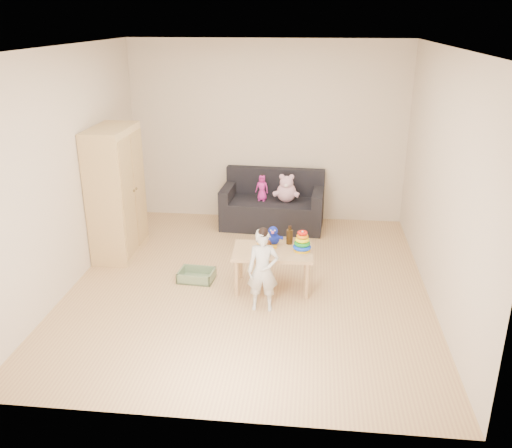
# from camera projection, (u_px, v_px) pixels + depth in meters

# --- Properties ---
(room) EXTENTS (4.50, 4.50, 4.50)m
(room) POSITION_uv_depth(u_px,v_px,m) (249.00, 175.00, 5.75)
(room) COLOR tan
(room) RESTS_ON ground
(wardrobe) EXTENTS (0.45, 0.91, 1.64)m
(wardrobe) POSITION_uv_depth(u_px,v_px,m) (116.00, 192.00, 6.77)
(wardrobe) COLOR tan
(wardrobe) RESTS_ON ground
(sofa) EXTENTS (1.48, 0.80, 0.41)m
(sofa) POSITION_uv_depth(u_px,v_px,m) (272.00, 213.00, 7.86)
(sofa) COLOR black
(sofa) RESTS_ON ground
(play_table) EXTENTS (0.90, 0.59, 0.46)m
(play_table) POSITION_uv_depth(u_px,v_px,m) (273.00, 269.00, 6.07)
(play_table) COLOR tan
(play_table) RESTS_ON ground
(storage_bin) EXTENTS (0.42, 0.33, 0.12)m
(storage_bin) POSITION_uv_depth(u_px,v_px,m) (197.00, 275.00, 6.30)
(storage_bin) COLOR #6A835F
(storage_bin) RESTS_ON ground
(toddler) EXTENTS (0.33, 0.23, 0.87)m
(toddler) POSITION_uv_depth(u_px,v_px,m) (263.00, 271.00, 5.56)
(toddler) COLOR beige
(toddler) RESTS_ON ground
(pink_bear) EXTENTS (0.36, 0.33, 0.34)m
(pink_bear) POSITION_uv_depth(u_px,v_px,m) (286.00, 190.00, 7.66)
(pink_bear) COLOR #E5A8C2
(pink_bear) RESTS_ON sofa
(doll) EXTENTS (0.21, 0.16, 0.37)m
(doll) POSITION_uv_depth(u_px,v_px,m) (262.00, 188.00, 7.70)
(doll) COLOR #D828A1
(doll) RESTS_ON sofa
(ring_stacker) EXTENTS (0.20, 0.20, 0.23)m
(ring_stacker) POSITION_uv_depth(u_px,v_px,m) (302.00, 243.00, 5.94)
(ring_stacker) COLOR #D4A20B
(ring_stacker) RESTS_ON play_table
(brown_bottle) EXTENTS (0.07, 0.07, 0.22)m
(brown_bottle) POSITION_uv_depth(u_px,v_px,m) (290.00, 236.00, 6.12)
(brown_bottle) COLOR black
(brown_bottle) RESTS_ON play_table
(blue_plush) EXTENTS (0.22, 0.19, 0.23)m
(blue_plush) POSITION_uv_depth(u_px,v_px,m) (273.00, 235.00, 6.09)
(blue_plush) COLOR #1627C6
(blue_plush) RESTS_ON play_table
(wooden_figure) EXTENTS (0.05, 0.05, 0.12)m
(wooden_figure) POSITION_uv_depth(u_px,v_px,m) (269.00, 245.00, 5.98)
(wooden_figure) COLOR brown
(wooden_figure) RESTS_ON play_table
(yellow_book) EXTENTS (0.24, 0.24, 0.02)m
(yellow_book) POSITION_uv_depth(u_px,v_px,m) (267.00, 244.00, 6.13)
(yellow_book) COLOR #FFAD1A
(yellow_book) RESTS_ON play_table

